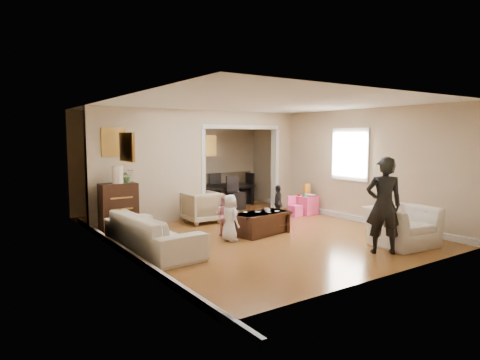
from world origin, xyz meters
TOP-DOWN VIEW (x-y plane):
  - floor at (0.00, 0.00)m, footprint 7.00×7.00m
  - partition_left at (-1.38, 1.80)m, footprint 2.75×0.18m
  - partition_right at (2.48, 1.80)m, footprint 0.55×0.18m
  - partition_header at (1.10, 1.80)m, footprint 2.22×0.18m
  - window_pane at (2.73, -0.40)m, footprint 0.03×0.95m
  - framed_art_partition at (-2.20, 1.70)m, footprint 0.45×0.03m
  - framed_art_sofa_wall at (-2.71, -0.60)m, footprint 0.03×0.55m
  - framed_art_alcove at (1.10, 3.44)m, footprint 0.45×0.03m
  - sofa at (-2.23, -0.40)m, footprint 1.02×2.28m
  - armchair_back at (-0.35, 1.26)m, footprint 0.77×0.79m
  - armchair_front at (1.65, -2.59)m, footprint 1.17×1.05m
  - dresser at (-2.24, 1.37)m, footprint 0.74×0.41m
  - table_lamp at (-2.24, 1.37)m, footprint 0.22×0.22m
  - potted_plant at (-2.04, 1.37)m, footprint 0.24×0.21m
  - coffee_table at (0.10, -0.42)m, footprint 1.26×0.80m
  - coffee_cup at (0.20, -0.47)m, footprint 0.11×0.11m
  - play_table at (2.36, 0.68)m, footprint 0.54×0.54m
  - cereal_box at (2.48, 0.78)m, footprint 0.21×0.10m
  - cyan_cup at (2.26, 0.63)m, footprint 0.08×0.08m
  - toy_block at (2.24, 0.80)m, footprint 0.10×0.09m
  - play_bowl at (2.41, 0.56)m, footprint 0.24×0.24m
  - dining_table at (1.30, 2.96)m, footprint 1.70×0.98m
  - adult_person at (0.93, -2.72)m, footprint 0.71×0.67m
  - child_kneel_a at (-0.75, -0.57)m, footprint 0.29×0.44m
  - child_kneel_b at (-0.60, -0.12)m, footprint 0.47×0.50m
  - child_toddler at (1.15, 0.33)m, footprint 0.48×0.52m
  - craft_papers at (0.21, -0.36)m, footprint 0.72×0.39m

SIDE VIEW (x-z plane):
  - floor at x=0.00m, z-range 0.00..0.00m
  - coffee_table at x=0.10m, z-range 0.00..0.44m
  - play_table at x=2.36m, z-range 0.00..0.46m
  - dining_table at x=1.30m, z-range 0.00..0.59m
  - sofa at x=-2.23m, z-range 0.00..0.65m
  - armchair_front at x=1.65m, z-range 0.00..0.70m
  - armchair_back at x=-0.35m, z-range 0.00..0.71m
  - child_kneel_b at x=-0.60m, z-range 0.00..0.82m
  - child_toddler at x=1.15m, z-range 0.00..0.86m
  - craft_papers at x=0.21m, z-range 0.44..0.44m
  - child_kneel_a at x=-0.75m, z-range 0.00..0.88m
  - coffee_cup at x=0.20m, z-range 0.44..0.52m
  - toy_block at x=2.24m, z-range 0.46..0.51m
  - play_bowl at x=2.41m, z-range 0.46..0.51m
  - cyan_cup at x=2.26m, z-range 0.46..0.54m
  - dresser at x=-2.24m, z-range 0.00..1.01m
  - cereal_box at x=2.48m, z-range 0.46..0.76m
  - adult_person at x=0.93m, z-range 0.00..1.64m
  - potted_plant at x=-2.04m, z-range 1.01..1.28m
  - table_lamp at x=-2.24m, z-range 1.01..1.37m
  - partition_left at x=-1.38m, z-range 0.00..2.60m
  - partition_right at x=2.48m, z-range 0.00..2.60m
  - window_pane at x=2.73m, z-range 1.00..2.10m
  - framed_art_alcove at x=1.10m, z-range 1.42..1.98m
  - framed_art_sofa_wall at x=-2.71m, z-range 1.60..2.00m
  - framed_art_partition at x=-2.20m, z-range 1.58..2.12m
  - partition_header at x=1.10m, z-range 2.25..2.60m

